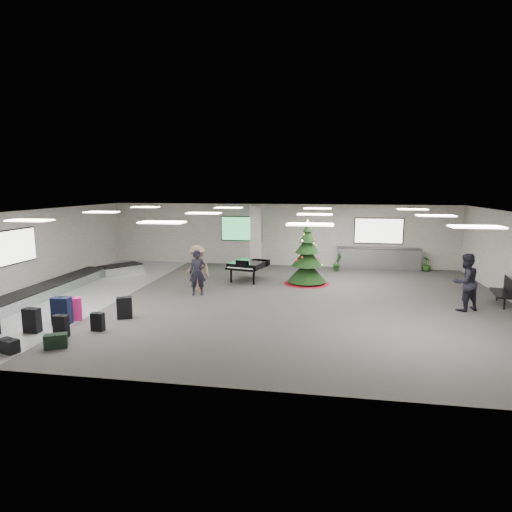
% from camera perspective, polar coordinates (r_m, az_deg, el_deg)
% --- Properties ---
extents(ground, '(18.00, 18.00, 0.00)m').
position_cam_1_polar(ground, '(15.78, 0.26, -5.80)').
color(ground, '#3D3A37').
rests_on(ground, ground).
extents(room_envelope, '(18.02, 14.02, 3.21)m').
position_cam_1_polar(room_envelope, '(16.06, -0.70, 2.93)').
color(room_envelope, '#9E9A90').
rests_on(room_envelope, ground).
extents(baggage_carousel, '(2.28, 9.71, 0.43)m').
position_cam_1_polar(baggage_carousel, '(18.55, -24.50, -3.68)').
color(baggage_carousel, silver).
rests_on(baggage_carousel, ground).
extents(service_counter, '(4.05, 0.65, 1.08)m').
position_cam_1_polar(service_counter, '(22.13, 15.97, -0.33)').
color(service_counter, silver).
rests_on(service_counter, ground).
extents(suitcase_0, '(0.46, 0.27, 0.73)m').
position_cam_1_polar(suitcase_0, '(13.79, -27.70, -7.61)').
color(suitcase_0, black).
rests_on(suitcase_0, ground).
extents(suitcase_1, '(0.41, 0.23, 0.63)m').
position_cam_1_polar(suitcase_1, '(13.07, -24.55, -8.49)').
color(suitcase_1, black).
rests_on(suitcase_1, ground).
extents(pink_suitcase, '(0.53, 0.44, 0.74)m').
position_cam_1_polar(pink_suitcase, '(14.43, -23.10, -6.53)').
color(pink_suitcase, '#F72081').
rests_on(pink_suitcase, ground).
extents(suitcase_3, '(0.52, 0.40, 0.71)m').
position_cam_1_polar(suitcase_3, '(14.11, -17.12, -6.62)').
color(suitcase_3, black).
rests_on(suitcase_3, ground).
extents(navy_suitcase, '(0.55, 0.34, 0.85)m').
position_cam_1_polar(navy_suitcase, '(14.19, -24.48, -6.66)').
color(navy_suitcase, black).
rests_on(navy_suitcase, ground).
extents(green_duffel, '(0.62, 0.50, 0.39)m').
position_cam_1_polar(green_duffel, '(12.30, -25.14, -10.23)').
color(green_duffel, black).
rests_on(green_duffel, ground).
extents(suitcase_7, '(0.37, 0.20, 0.55)m').
position_cam_1_polar(suitcase_7, '(13.22, -20.35, -8.22)').
color(suitcase_7, black).
rests_on(suitcase_7, ground).
extents(black_duffel, '(0.59, 0.44, 0.36)m').
position_cam_1_polar(black_duffel, '(12.53, -30.12, -10.33)').
color(black_duffel, black).
rests_on(black_duffel, ground).
extents(christmas_tree, '(1.94, 1.94, 2.77)m').
position_cam_1_polar(christmas_tree, '(18.23, 6.82, -0.75)').
color(christmas_tree, '#680D09').
rests_on(christmas_tree, ground).
extents(grand_piano, '(1.71, 2.02, 1.00)m').
position_cam_1_polar(grand_piano, '(18.66, -1.11, -1.19)').
color(grand_piano, black).
rests_on(grand_piano, ground).
extents(bench, '(0.75, 1.56, 0.95)m').
position_cam_1_polar(bench, '(17.25, 30.23, -3.95)').
color(bench, black).
rests_on(bench, ground).
extents(traveler_a, '(0.72, 0.57, 1.74)m').
position_cam_1_polar(traveler_a, '(16.37, -7.79, -2.21)').
color(traveler_a, black).
rests_on(traveler_a, ground).
extents(traveler_b, '(1.36, 1.13, 1.84)m').
position_cam_1_polar(traveler_b, '(16.96, -7.77, -1.64)').
color(traveler_b, '#7F684F').
rests_on(traveler_b, ground).
extents(traveler_bench, '(1.17, 1.09, 1.93)m').
position_cam_1_polar(traveler_bench, '(15.79, 26.12, -3.16)').
color(traveler_bench, black).
rests_on(traveler_bench, ground).
extents(potted_plant_left, '(0.55, 0.51, 0.80)m').
position_cam_1_polar(potted_plant_left, '(21.23, 10.77, -0.93)').
color(potted_plant_left, '#183E14').
rests_on(potted_plant_left, ground).
extents(potted_plant_right, '(0.55, 0.55, 0.72)m').
position_cam_1_polar(potted_plant_right, '(22.40, 21.79, -1.01)').
color(potted_plant_right, '#183E14').
rests_on(potted_plant_right, ground).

